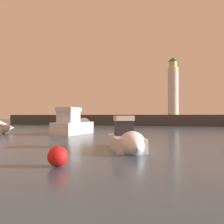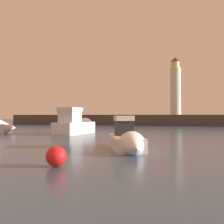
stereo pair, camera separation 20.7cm
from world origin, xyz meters
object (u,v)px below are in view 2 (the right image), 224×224
motorboat_4 (78,125)px  mooring_buoy (56,156)px  lighthouse (175,88)px  motorboat_1 (128,141)px

motorboat_4 → mooring_buoy: bearing=-68.7°
lighthouse → motorboat_1: bearing=-90.8°
motorboat_4 → mooring_buoy: (7.56, -19.40, -0.58)m
motorboat_1 → mooring_buoy: motorboat_1 is taller
motorboat_1 → mooring_buoy: (-1.71, -5.77, -0.18)m
lighthouse → motorboat_4: 31.28m
mooring_buoy → motorboat_4: bearing=111.3°
motorboat_4 → lighthouse: bearing=71.2°
lighthouse → mooring_buoy: bearing=-92.7°
motorboat_1 → motorboat_4: bearing=124.2°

